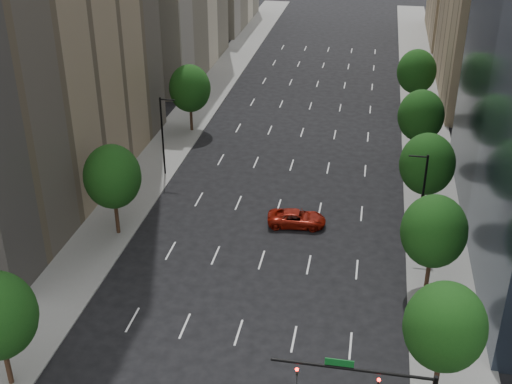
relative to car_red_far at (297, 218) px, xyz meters
The scene contains 12 objects.
sidewalk_left 18.11m from the car_red_far, 168.99° to the left, with size 6.00×200.00×0.15m, color slate.
sidewalk_right 13.70m from the car_red_far, 14.63° to the left, with size 6.00×200.00×0.15m, color slate.
tree_right_1 24.18m from the car_red_far, 60.26° to the right, with size 5.20×5.20×8.75m.
tree_right_2 15.30m from the car_red_far, 36.05° to the right, with size 5.20×5.20×8.61m.
tree_right_3 13.27m from the car_red_far, 16.40° to the left, with size 5.20×5.20×8.89m.
tree_right_4 21.55m from the car_red_far, 56.08° to the left, with size 5.20×5.20×8.46m.
tree_right_5 35.80m from the car_red_far, 70.66° to the left, with size 5.20×5.20×8.75m.
tree_left_1 17.66m from the car_red_far, 164.38° to the right, with size 5.20×5.20×8.97m.
tree_left_2 27.36m from the car_red_far, 127.16° to the left, with size 5.20×5.20×8.68m.
streetlight_rn 11.99m from the car_red_far, ahead, with size 1.70×0.20×9.00m.
streetlight_ln 18.29m from the car_red_far, 151.69° to the left, with size 1.70×0.20×9.00m.
car_red_far is the anchor object (origin of this frame).
Camera 1 is at (8.31, 1.85, 32.12)m, focal length 46.41 mm.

